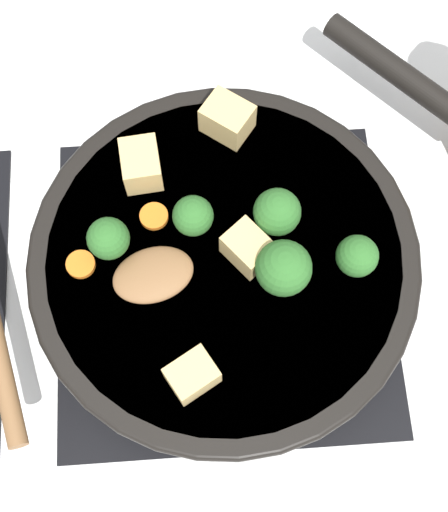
# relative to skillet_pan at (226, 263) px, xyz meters

# --- Properties ---
(ground_plane) EXTENTS (2.40, 2.40, 0.00)m
(ground_plane) POSITION_rel_skillet_pan_xyz_m (-0.00, 0.00, -0.06)
(ground_plane) COLOR white
(front_burner_grate) EXTENTS (0.31, 0.31, 0.03)m
(front_burner_grate) POSITION_rel_skillet_pan_xyz_m (-0.00, 0.00, -0.04)
(front_burner_grate) COLOR black
(front_burner_grate) RESTS_ON ground_plane
(skillet_pan) EXTENTS (0.41, 0.42, 0.05)m
(skillet_pan) POSITION_rel_skillet_pan_xyz_m (0.00, 0.00, 0.00)
(skillet_pan) COLOR black
(skillet_pan) RESTS_ON front_burner_grate
(wooden_spoon) EXTENTS (0.20, 0.20, 0.02)m
(wooden_spoon) POSITION_rel_skillet_pan_xyz_m (-0.03, 0.13, 0.03)
(wooden_spoon) COLOR brown
(wooden_spoon) RESTS_ON skillet_pan
(tofu_cube_center_large) EXTENTS (0.05, 0.05, 0.03)m
(tofu_cube_center_large) POSITION_rel_skillet_pan_xyz_m (-0.00, -0.02, 0.04)
(tofu_cube_center_large) COLOR #DBB770
(tofu_cube_center_large) RESTS_ON skillet_pan
(tofu_cube_near_handle) EXTENTS (0.05, 0.05, 0.03)m
(tofu_cube_near_handle) POSITION_rel_skillet_pan_xyz_m (0.12, -0.01, 0.04)
(tofu_cube_near_handle) COLOR #DBB770
(tofu_cube_near_handle) RESTS_ON skillet_pan
(tofu_cube_east_chunk) EXTENTS (0.04, 0.05, 0.03)m
(tofu_cube_east_chunk) POSITION_rel_skillet_pan_xyz_m (-0.10, 0.03, 0.04)
(tofu_cube_east_chunk) COLOR #DBB770
(tofu_cube_east_chunk) RESTS_ON skillet_pan
(tofu_cube_west_chunk) EXTENTS (0.04, 0.04, 0.03)m
(tofu_cube_west_chunk) POSITION_rel_skillet_pan_xyz_m (0.08, 0.07, 0.04)
(tofu_cube_west_chunk) COLOR #DBB770
(tofu_cube_west_chunk) RESTS_ON skillet_pan
(broccoli_floret_near_spoon) EXTENTS (0.03, 0.03, 0.04)m
(broccoli_floret_near_spoon) POSITION_rel_skillet_pan_xyz_m (-0.02, -0.10, 0.05)
(broccoli_floret_near_spoon) COLOR #709956
(broccoli_floret_near_spoon) RESTS_ON skillet_pan
(broccoli_floret_center_top) EXTENTS (0.04, 0.04, 0.04)m
(broccoli_floret_center_top) POSITION_rel_skillet_pan_xyz_m (0.01, 0.10, 0.05)
(broccoli_floret_center_top) COLOR #709956
(broccoli_floret_center_top) RESTS_ON skillet_pan
(broccoli_floret_east_rim) EXTENTS (0.04, 0.04, 0.05)m
(broccoli_floret_east_rim) POSITION_rel_skillet_pan_xyz_m (0.02, -0.04, 0.05)
(broccoli_floret_east_rim) COLOR #709956
(broccoli_floret_east_rim) RESTS_ON skillet_pan
(broccoli_floret_west_rim) EXTENTS (0.05, 0.05, 0.05)m
(broccoli_floret_west_rim) POSITION_rel_skillet_pan_xyz_m (-0.03, -0.04, 0.05)
(broccoli_floret_west_rim) COLOR #709956
(broccoli_floret_west_rim) RESTS_ON skillet_pan
(broccoli_floret_north_edge) EXTENTS (0.03, 0.03, 0.04)m
(broccoli_floret_north_edge) POSITION_rel_skillet_pan_xyz_m (0.03, 0.03, 0.05)
(broccoli_floret_north_edge) COLOR #709956
(broccoli_floret_north_edge) RESTS_ON skillet_pan
(carrot_slice_orange_thin) EXTENTS (0.02, 0.02, 0.01)m
(carrot_slice_orange_thin) POSITION_rel_skillet_pan_xyz_m (0.04, 0.06, 0.03)
(carrot_slice_orange_thin) COLOR orange
(carrot_slice_orange_thin) RESTS_ON skillet_pan
(carrot_slice_near_center) EXTENTS (0.02, 0.02, 0.01)m
(carrot_slice_near_center) POSITION_rel_skillet_pan_xyz_m (0.00, 0.12, 0.03)
(carrot_slice_near_center) COLOR orange
(carrot_slice_near_center) RESTS_ON skillet_pan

